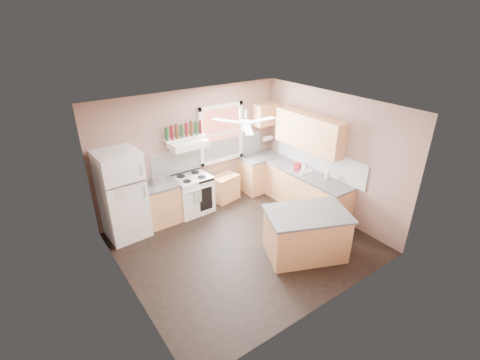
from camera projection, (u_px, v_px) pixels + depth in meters
floor at (245, 243)px, 6.87m from camera, size 4.50×4.50×0.00m
ceiling at (246, 109)px, 5.69m from camera, size 4.50×4.50×0.00m
wall_back at (192, 150)px, 7.77m from camera, size 4.50×0.05×2.70m
wall_right at (330, 155)px, 7.47m from camera, size 0.05×4.00×2.70m
wall_left at (120, 222)px, 5.09m from camera, size 0.05×4.00×2.70m
backsplash_back at (210, 153)px, 8.05m from camera, size 2.90×0.03×0.55m
backsplash_right at (318, 159)px, 7.74m from camera, size 0.03×2.60×0.55m
window_view at (221, 133)px, 8.02m from camera, size 1.00×0.02×1.20m
window_frame at (221, 134)px, 8.00m from camera, size 1.16×0.07×1.36m
refrigerator at (122, 195)px, 6.77m from camera, size 0.80×0.78×1.82m
base_cabinet_left at (157, 205)px, 7.38m from camera, size 0.90×0.60×0.86m
counter_left at (155, 186)px, 7.18m from camera, size 0.92×0.62×0.04m
toaster at (158, 180)px, 7.19m from camera, size 0.29×0.19×0.18m
stove at (192, 194)px, 7.81m from camera, size 0.84×0.67×0.86m
range_hood at (188, 144)px, 7.33m from camera, size 0.78×0.50×0.14m
bottle_shelf at (185, 138)px, 7.37m from camera, size 0.90×0.26×0.03m
cart at (225, 188)px, 8.36m from camera, size 0.69×0.53×0.63m
base_cabinet_corner at (261, 173)px, 8.84m from camera, size 1.00×0.60×0.86m
base_cabinet_right at (306, 192)px, 7.92m from camera, size 0.60×2.20×0.86m
counter_corner at (261, 157)px, 8.65m from camera, size 1.02×0.62×0.04m
counter_right at (307, 174)px, 7.72m from camera, size 0.62×2.22×0.04m
sink at (301, 170)px, 7.86m from camera, size 0.55×0.45×0.03m
faucet at (306, 166)px, 7.91m from camera, size 0.03×0.03×0.14m
upper_cabinet_right at (309, 132)px, 7.55m from camera, size 0.33×1.80×0.76m
upper_cabinet_corner at (266, 114)px, 8.40m from camera, size 0.60×0.33×0.52m
paper_towel at (268, 138)px, 8.77m from camera, size 0.26×0.12×0.12m
island at (306, 235)px, 6.39m from camera, size 1.62×1.35×0.86m
island_top at (308, 214)px, 6.20m from camera, size 1.72×1.46×0.04m
ceiling_fan_hub at (246, 123)px, 5.80m from camera, size 0.20×0.20×0.08m
soap_bottle at (328, 174)px, 7.37m from camera, size 0.12×0.12×0.26m
red_caddy at (298, 165)px, 7.99m from camera, size 0.21×0.18×0.10m
wine_bottles at (184, 131)px, 7.30m from camera, size 0.86×0.06×0.31m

